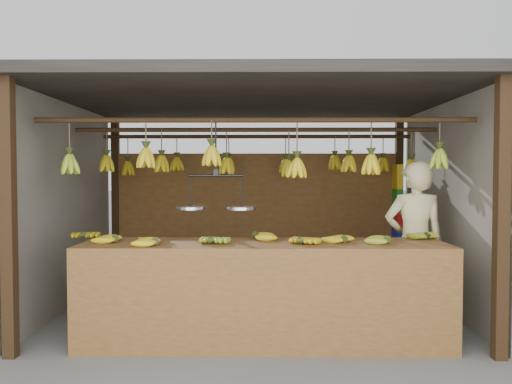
{
  "coord_description": "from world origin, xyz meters",
  "views": [
    {
      "loc": [
        0.06,
        -5.53,
        1.51
      ],
      "look_at": [
        0.0,
        0.3,
        1.3
      ],
      "focal_mm": 35.0,
      "sensor_mm": 36.0,
      "label": 1
    }
  ],
  "objects": [
    {
      "name": "ground",
      "position": [
        0.0,
        0.0,
        0.0
      ],
      "size": [
        80.0,
        80.0,
        0.0
      ],
      "primitive_type": "plane",
      "color": "#5B5B57"
    },
    {
      "name": "stall",
      "position": [
        0.0,
        0.33,
        1.97
      ],
      "size": [
        4.3,
        3.3,
        2.4
      ],
      "color": "black",
      "rests_on": "ground"
    },
    {
      "name": "counter",
      "position": [
        0.08,
        -1.22,
        0.7
      ],
      "size": [
        3.45,
        0.74,
        0.96
      ],
      "color": "brown",
      "rests_on": "ground"
    },
    {
      "name": "hanging_bananas",
      "position": [
        0.01,
        0.0,
        1.62
      ],
      "size": [
        3.59,
        2.23,
        0.39
      ],
      "color": "#92A523",
      "rests_on": "ground"
    },
    {
      "name": "balance_scale",
      "position": [
        -0.35,
        -1.0,
        1.24
      ],
      "size": [
        0.72,
        0.28,
        0.81
      ],
      "color": "black",
      "rests_on": "ground"
    },
    {
      "name": "vendor",
      "position": [
        1.58,
        -0.6,
        0.82
      ],
      "size": [
        0.62,
        0.43,
        1.64
      ],
      "primitive_type": "imported",
      "rotation": [
        0.0,
        0.0,
        3.21
      ],
      "color": "beige",
      "rests_on": "ground"
    },
    {
      "name": "bag_bundles",
      "position": [
        1.94,
        1.35,
        1.03
      ],
      "size": [
        0.08,
        0.26,
        1.22
      ],
      "color": "yellow",
      "rests_on": "ground"
    }
  ]
}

